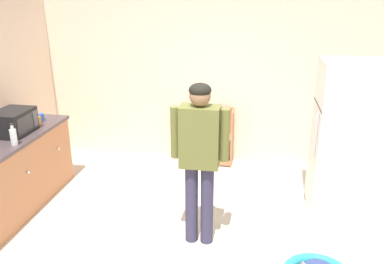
{
  "coord_description": "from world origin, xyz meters",
  "views": [
    {
      "loc": [
        0.61,
        -3.37,
        2.49
      ],
      "look_at": [
        -0.08,
        0.64,
        1.02
      ],
      "focal_mm": 36.84,
      "sensor_mm": 36.0,
      "label": 1
    }
  ],
  "objects_px": {
    "orange_cup": "(38,120)",
    "blue_cup": "(41,117)",
    "microwave": "(13,122)",
    "refrigerator": "(346,139)",
    "clear_bottle": "(13,136)",
    "banana_bunch": "(27,118)",
    "bookshelf": "(203,139)",
    "standing_person": "(200,151)",
    "kitchen_counter": "(4,179)"
  },
  "relations": [
    {
      "from": "orange_cup",
      "to": "blue_cup",
      "type": "bearing_deg",
      "value": 100.42
    },
    {
      "from": "microwave",
      "to": "orange_cup",
      "type": "height_order",
      "value": "microwave"
    },
    {
      "from": "refrigerator",
      "to": "clear_bottle",
      "type": "xyz_separation_m",
      "value": [
        -3.6,
        -0.82,
        0.11
      ]
    },
    {
      "from": "microwave",
      "to": "banana_bunch",
      "type": "distance_m",
      "value": 0.54
    },
    {
      "from": "banana_bunch",
      "to": "clear_bottle",
      "type": "distance_m",
      "value": 0.92
    },
    {
      "from": "bookshelf",
      "to": "blue_cup",
      "type": "distance_m",
      "value": 2.31
    },
    {
      "from": "bookshelf",
      "to": "orange_cup",
      "type": "xyz_separation_m",
      "value": [
        -1.93,
        -1.2,
        0.57
      ]
    },
    {
      "from": "bookshelf",
      "to": "standing_person",
      "type": "xyz_separation_m",
      "value": [
        0.26,
        -2.03,
        0.64
      ]
    },
    {
      "from": "refrigerator",
      "to": "clear_bottle",
      "type": "bearing_deg",
      "value": -167.21
    },
    {
      "from": "blue_cup",
      "to": "standing_person",
      "type": "bearing_deg",
      "value": -22.98
    },
    {
      "from": "refrigerator",
      "to": "banana_bunch",
      "type": "distance_m",
      "value": 3.97
    },
    {
      "from": "refrigerator",
      "to": "clear_bottle",
      "type": "distance_m",
      "value": 3.7
    },
    {
      "from": "blue_cup",
      "to": "orange_cup",
      "type": "height_order",
      "value": "same"
    },
    {
      "from": "microwave",
      "to": "banana_bunch",
      "type": "xyz_separation_m",
      "value": [
        -0.16,
        0.5,
        -0.11
      ]
    },
    {
      "from": "bookshelf",
      "to": "banana_bunch",
      "type": "relative_size",
      "value": 5.45
    },
    {
      "from": "microwave",
      "to": "banana_bunch",
      "type": "height_order",
      "value": "microwave"
    },
    {
      "from": "banana_bunch",
      "to": "orange_cup",
      "type": "height_order",
      "value": "orange_cup"
    },
    {
      "from": "orange_cup",
      "to": "bookshelf",
      "type": "bearing_deg",
      "value": 31.93
    },
    {
      "from": "microwave",
      "to": "banana_bunch",
      "type": "bearing_deg",
      "value": 107.29
    },
    {
      "from": "standing_person",
      "to": "orange_cup",
      "type": "height_order",
      "value": "standing_person"
    },
    {
      "from": "bookshelf",
      "to": "microwave",
      "type": "bearing_deg",
      "value": -141.99
    },
    {
      "from": "banana_bunch",
      "to": "clear_bottle",
      "type": "xyz_separation_m",
      "value": [
        0.37,
        -0.84,
        0.07
      ]
    },
    {
      "from": "bookshelf",
      "to": "blue_cup",
      "type": "height_order",
      "value": "blue_cup"
    },
    {
      "from": "refrigerator",
      "to": "blue_cup",
      "type": "bearing_deg",
      "value": 179.97
    },
    {
      "from": "clear_bottle",
      "to": "orange_cup",
      "type": "relative_size",
      "value": 2.59
    },
    {
      "from": "clear_bottle",
      "to": "orange_cup",
      "type": "bearing_deg",
      "value": 100.39
    },
    {
      "from": "bookshelf",
      "to": "kitchen_counter",
      "type": "bearing_deg",
      "value": -137.19
    },
    {
      "from": "kitchen_counter",
      "to": "refrigerator",
      "type": "bearing_deg",
      "value": 11.66
    },
    {
      "from": "microwave",
      "to": "blue_cup",
      "type": "distance_m",
      "value": 0.5
    },
    {
      "from": "refrigerator",
      "to": "orange_cup",
      "type": "height_order",
      "value": "refrigerator"
    },
    {
      "from": "microwave",
      "to": "refrigerator",
      "type": "bearing_deg",
      "value": 7.22
    },
    {
      "from": "bookshelf",
      "to": "standing_person",
      "type": "height_order",
      "value": "standing_person"
    },
    {
      "from": "banana_bunch",
      "to": "orange_cup",
      "type": "bearing_deg",
      "value": -29.45
    },
    {
      "from": "bookshelf",
      "to": "standing_person",
      "type": "bearing_deg",
      "value": -82.82
    },
    {
      "from": "kitchen_counter",
      "to": "banana_bunch",
      "type": "distance_m",
      "value": 0.95
    },
    {
      "from": "standing_person",
      "to": "microwave",
      "type": "bearing_deg",
      "value": 168.73
    },
    {
      "from": "bookshelf",
      "to": "microwave",
      "type": "xyz_separation_m",
      "value": [
        -2.01,
        -1.57,
        0.67
      ]
    },
    {
      "from": "standing_person",
      "to": "microwave",
      "type": "xyz_separation_m",
      "value": [
        -2.27,
        0.45,
        0.02
      ]
    },
    {
      "from": "standing_person",
      "to": "banana_bunch",
      "type": "distance_m",
      "value": 2.61
    },
    {
      "from": "kitchen_counter",
      "to": "bookshelf",
      "type": "relative_size",
      "value": 2.54
    },
    {
      "from": "clear_bottle",
      "to": "blue_cup",
      "type": "xyz_separation_m",
      "value": [
        -0.15,
        0.82,
        -0.05
      ]
    },
    {
      "from": "refrigerator",
      "to": "standing_person",
      "type": "xyz_separation_m",
      "value": [
        -1.55,
        -0.94,
        0.13
      ]
    },
    {
      "from": "refrigerator",
      "to": "orange_cup",
      "type": "relative_size",
      "value": 18.74
    },
    {
      "from": "microwave",
      "to": "orange_cup",
      "type": "bearing_deg",
      "value": 77.6
    },
    {
      "from": "refrigerator",
      "to": "bookshelf",
      "type": "bearing_deg",
      "value": 148.8
    },
    {
      "from": "bookshelf",
      "to": "standing_person",
      "type": "relative_size",
      "value": 0.5
    },
    {
      "from": "kitchen_counter",
      "to": "blue_cup",
      "type": "distance_m",
      "value": 0.94
    },
    {
      "from": "refrigerator",
      "to": "standing_person",
      "type": "distance_m",
      "value": 1.81
    },
    {
      "from": "refrigerator",
      "to": "microwave",
      "type": "bearing_deg",
      "value": -172.78
    },
    {
      "from": "kitchen_counter",
      "to": "banana_bunch",
      "type": "bearing_deg",
      "value": 99.76
    }
  ]
}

